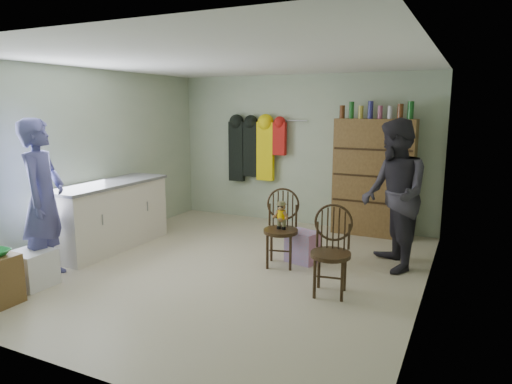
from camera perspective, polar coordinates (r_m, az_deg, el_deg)
The scene contains 12 objects.
ground_plane at distance 5.78m, azimuth -3.14°, elevation -9.43°, with size 5.00×5.00×0.00m, color beige.
room_walls at distance 5.91m, azimuth -0.79°, elevation 6.73°, with size 5.00×5.00×5.00m.
counter at distance 6.77m, azimuth -17.82°, elevation -2.76°, with size 0.64×1.86×0.94m.
stool at distance 5.38m, azimuth -29.37°, elevation -9.50°, with size 0.36×0.31×0.51m, color brown.
plastic_tub at distance 5.74m, azimuth -26.20°, elevation -8.56°, with size 0.43×0.40×0.40m, color white.
chair_front at distance 5.74m, azimuth 3.21°, elevation -3.84°, with size 0.52×0.52×0.97m.
chair_far at distance 4.94m, azimuth 9.42°, elevation -6.77°, with size 0.49×0.49×0.96m.
striped_bag at distance 5.95m, azimuth 5.86°, elevation -6.81°, with size 0.38×0.30×0.40m, color pink.
person_left at distance 5.76m, azimuth -25.04°, elevation -0.90°, with size 0.68×0.45×1.86m, color #525397.
person_right at distance 5.76m, azimuth 16.84°, elevation -0.38°, with size 0.90×0.70×1.85m, color #2D2B33.
dresser at distance 7.26m, azimuth 14.48°, elevation 1.84°, with size 1.20×0.39×2.06m.
coat_rack at distance 7.95m, azimuth -0.17°, elevation 5.38°, with size 1.42×0.12×1.09m.
Camera 1 is at (2.63, -4.74, 1.98)m, focal length 32.00 mm.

